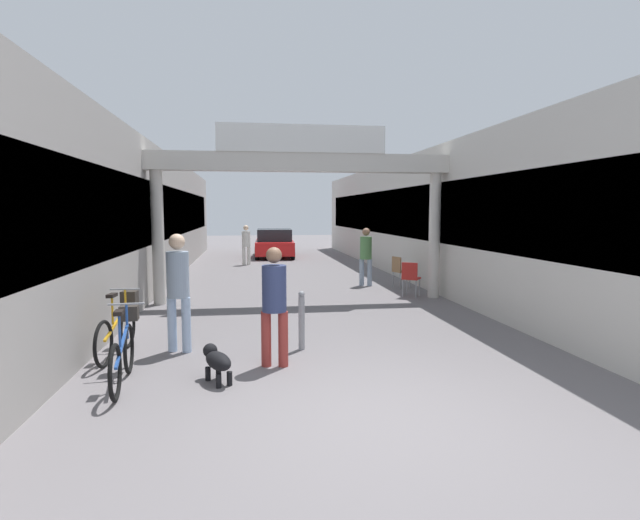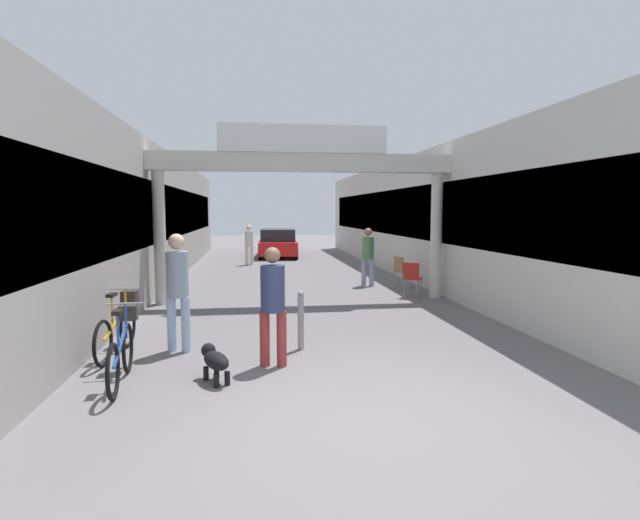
{
  "view_description": "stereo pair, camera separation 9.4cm",
  "coord_description": "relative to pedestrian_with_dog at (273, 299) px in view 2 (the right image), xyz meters",
  "views": [
    {
      "loc": [
        -1.28,
        -4.96,
        2.18
      ],
      "look_at": [
        0.0,
        3.89,
        1.3
      ],
      "focal_mm": 28.0,
      "sensor_mm": 36.0,
      "label": 1
    },
    {
      "loc": [
        -1.18,
        -4.97,
        2.18
      ],
      "look_at": [
        0.0,
        3.89,
        1.3
      ],
      "focal_mm": 28.0,
      "sensor_mm": 36.0,
      "label": 2
    }
  ],
  "objects": [
    {
      "name": "ground_plane",
      "position": [
        0.93,
        -1.91,
        -0.96
      ],
      "size": [
        80.0,
        80.0,
        0.0
      ],
      "primitive_type": "plane",
      "color": "slate"
    },
    {
      "name": "storefront_left",
      "position": [
        -4.17,
        9.09,
        0.98
      ],
      "size": [
        3.0,
        26.0,
        3.88
      ],
      "color": "#9E9993",
      "rests_on": "ground_plane"
    },
    {
      "name": "storefront_right",
      "position": [
        6.02,
        9.09,
        0.98
      ],
      "size": [
        3.0,
        26.0,
        3.88
      ],
      "color": "beige",
      "rests_on": "ground_plane"
    },
    {
      "name": "arcade_sign_gateway",
      "position": [
        0.93,
        5.06,
        2.02
      ],
      "size": [
        7.4,
        0.47,
        4.18
      ],
      "color": "beige",
      "rests_on": "ground_plane"
    },
    {
      "name": "pedestrian_with_dog",
      "position": [
        0.0,
        0.0,
        0.0
      ],
      "size": [
        0.4,
        0.4,
        1.68
      ],
      "color": "#99332D",
      "rests_on": "ground_plane"
    },
    {
      "name": "pedestrian_companion",
      "position": [
        -1.43,
        0.94,
        0.1
      ],
      "size": [
        0.43,
        0.43,
        1.83
      ],
      "color": "#A5BFE0",
      "rests_on": "ground_plane"
    },
    {
      "name": "pedestrian_carrying_crate",
      "position": [
        3.03,
        7.23,
        0.0
      ],
      "size": [
        0.46,
        0.46,
        1.69
      ],
      "color": "#8C9EB2",
      "rests_on": "ground_plane"
    },
    {
      "name": "pedestrian_elderly_walking",
      "position": [
        -0.43,
        13.4,
        -0.05
      ],
      "size": [
        0.47,
        0.47,
        1.61
      ],
      "color": "silver",
      "rests_on": "ground_plane"
    },
    {
      "name": "dog_on_leash",
      "position": [
        -0.77,
        -0.55,
        -0.68
      ],
      "size": [
        0.48,
        0.65,
        0.46
      ],
      "color": "black",
      "rests_on": "ground_plane"
    },
    {
      "name": "bicycle_blue_nearest",
      "position": [
        -1.93,
        -0.41,
        -0.53
      ],
      "size": [
        0.46,
        1.69,
        0.98
      ],
      "color": "black",
      "rests_on": "ground_plane"
    },
    {
      "name": "bicycle_orange_second",
      "position": [
        -2.31,
        0.9,
        -0.53
      ],
      "size": [
        0.46,
        1.69,
        0.98
      ],
      "color": "black",
      "rests_on": "ground_plane"
    },
    {
      "name": "bollard_post_metal",
      "position": [
        0.47,
        0.8,
        -0.49
      ],
      "size": [
        0.1,
        0.1,
        0.93
      ],
      "color": "gray",
      "rests_on": "ground_plane"
    },
    {
      "name": "cafe_chair_red_nearer",
      "position": [
        3.71,
        5.19,
        -0.42
      ],
      "size": [
        0.56,
        0.56,
        0.89
      ],
      "color": "gray",
      "rests_on": "ground_plane"
    },
    {
      "name": "cafe_chair_wood_farther",
      "position": [
        3.89,
        6.71,
        -0.42
      ],
      "size": [
        0.51,
        0.51,
        0.89
      ],
      "color": "gray",
      "rests_on": "ground_plane"
    },
    {
      "name": "parked_car_red",
      "position": [
        0.89,
        16.88,
        -0.32
      ],
      "size": [
        1.93,
        4.07,
        1.33
      ],
      "color": "red",
      "rests_on": "ground_plane"
    }
  ]
}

